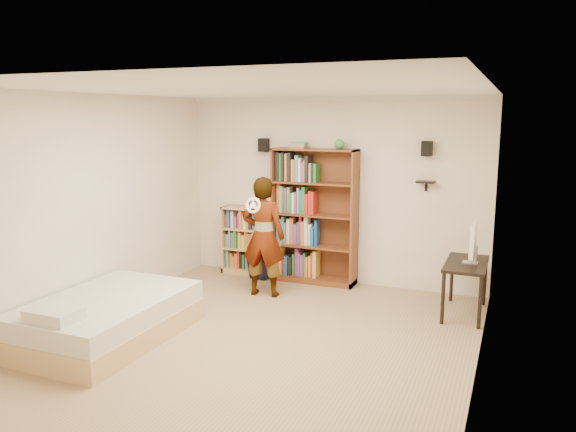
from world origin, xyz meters
name	(u,v)px	position (x,y,z in m)	size (l,w,h in m)	color
ground	(260,341)	(0.00, 0.00, 0.00)	(4.50, 5.00, 0.01)	tan
room_shell	(258,181)	(0.00, 0.00, 1.76)	(4.52, 5.02, 2.71)	white
crown_molding	(257,92)	(0.00, 0.00, 2.67)	(4.50, 5.00, 0.06)	silver
speaker_left	(264,145)	(-1.05, 2.40, 2.00)	(0.14, 0.12, 0.20)	black
speaker_right	(427,149)	(1.35, 2.40, 2.00)	(0.14, 0.12, 0.20)	black
wall_shelf	(426,182)	(1.35, 2.41, 1.55)	(0.25, 0.16, 0.03)	black
tall_bookshelf	(314,217)	(-0.21, 2.32, 0.98)	(1.24, 0.36, 1.97)	brown
low_bookshelf	(249,241)	(-1.29, 2.34, 0.52)	(0.84, 0.31, 1.04)	#D7B873
computer_desk	(465,288)	(1.99, 1.73, 0.33)	(0.49, 0.97, 0.66)	black
imac	(471,243)	(2.03, 1.70, 0.91)	(0.10, 0.50, 0.50)	white
daybed	(107,313)	(-1.58, -0.58, 0.29)	(1.29, 1.99, 0.59)	beige
person	(263,237)	(-0.63, 1.47, 0.82)	(0.60, 0.39, 1.64)	black
wii_wheel	(253,205)	(-0.63, 1.16, 1.30)	(0.21, 0.21, 0.04)	white
navy_bag	(258,264)	(-1.04, 2.16, 0.22)	(0.32, 0.21, 0.44)	black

